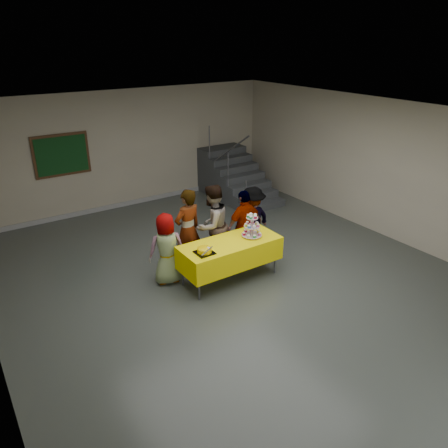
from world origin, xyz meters
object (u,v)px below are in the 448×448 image
object	(u,v)px
bake_table	(230,252)
bear_cake	(204,250)
cupcake_stand	(252,227)
schoolchild_d	(244,225)
schoolchild_c	(212,225)
schoolchild_b	(188,230)
noticeboard	(62,155)
staircase	(233,178)
schoolchild_a	(167,249)
schoolchild_e	(252,220)

from	to	relation	value
bake_table	bear_cake	size ratio (longest dim) A/B	5.25
cupcake_stand	schoolchild_d	xyz separation A→B (m)	(0.23, 0.54, -0.22)
bake_table	schoolchild_c	distance (m)	0.77
schoolchild_b	schoolchild_d	distance (m)	1.16
schoolchild_b	bake_table	bearing A→B (deg)	107.92
bake_table	noticeboard	size ratio (longest dim) A/B	1.45
staircase	noticeboard	bearing A→B (deg)	169.15
schoolchild_a	schoolchild_c	world-z (taller)	schoolchild_c
cupcake_stand	schoolchild_b	distance (m)	1.22
bear_cake	noticeboard	xyz separation A→B (m)	(-1.01, 4.79, 0.77)
bear_cake	schoolchild_a	xyz separation A→B (m)	(-0.39, 0.68, -0.16)
schoolchild_a	noticeboard	xyz separation A→B (m)	(-0.63, 4.11, 0.93)
schoolchild_a	schoolchild_c	size ratio (longest dim) A/B	0.82
bake_table	schoolchild_d	size ratio (longest dim) A/B	1.29
schoolchild_c	noticeboard	distance (m)	4.36
cupcake_stand	schoolchild_b	size ratio (longest dim) A/B	0.27
cupcake_stand	schoolchild_a	size ratio (longest dim) A/B	0.33
schoolchild_d	staircase	world-z (taller)	staircase
cupcake_stand	schoolchild_a	bearing A→B (deg)	158.43
schoolchild_c	schoolchild_e	size ratio (longest dim) A/B	1.15
schoolchild_c	noticeboard	bearing A→B (deg)	-82.81
schoolchild_c	schoolchild_d	size ratio (longest dim) A/B	1.12
bake_table	schoolchild_c	size ratio (longest dim) A/B	1.15
bear_cake	schoolchild_a	size ratio (longest dim) A/B	0.27
schoolchild_a	cupcake_stand	bearing A→B (deg)	171.22
bake_table	cupcake_stand	distance (m)	0.62
schoolchild_d	noticeboard	bearing A→B (deg)	-64.44
schoolchild_a	staircase	xyz separation A→B (m)	(3.73, 3.27, -0.18)
bake_table	bear_cake	distance (m)	0.69
schoolchild_a	schoolchild_d	distance (m)	1.71
schoolchild_c	schoolchild_d	distance (m)	0.67
bake_table	schoolchild_b	distance (m)	0.94
bake_table	schoolchild_e	size ratio (longest dim) A/B	1.32
bake_table	staircase	distance (m)	4.71
cupcake_stand	schoolchild_e	bearing A→B (deg)	52.09
staircase	schoolchild_a	bearing A→B (deg)	-138.76
bear_cake	schoolchild_a	bearing A→B (deg)	119.61
schoolchild_a	schoolchild_d	size ratio (longest dim) A/B	0.92
cupcake_stand	bake_table	bearing A→B (deg)	177.08
schoolchild_d	bear_cake	bearing A→B (deg)	22.11
bear_cake	schoolchild_d	size ratio (longest dim) A/B	0.24
cupcake_stand	schoolchild_b	bearing A→B (deg)	137.43
bake_table	staircase	xyz separation A→B (m)	(2.73, 3.83, -0.07)
cupcake_stand	staircase	size ratio (longest dim) A/B	0.19
bake_table	bear_cake	xyz separation A→B (m)	(-0.62, -0.12, 0.27)
cupcake_stand	bear_cake	distance (m)	1.10
bear_cake	staircase	size ratio (longest dim) A/B	0.15
bear_cake	schoolchild_c	world-z (taller)	schoolchild_c
staircase	schoolchild_d	bearing A→B (deg)	-121.51
noticeboard	schoolchild_d	bearing A→B (deg)	-60.66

